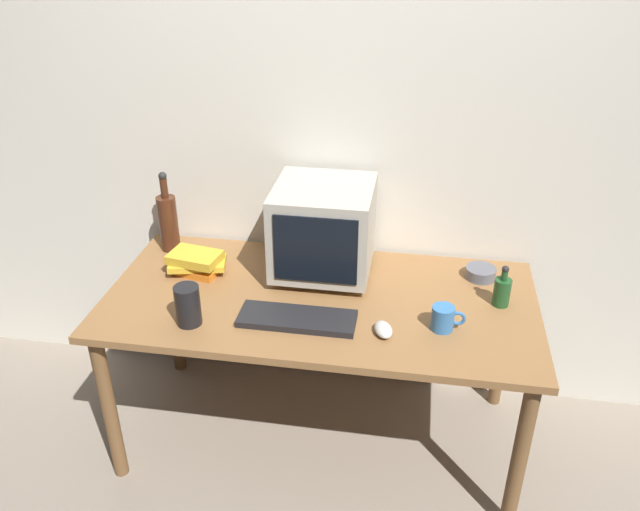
{
  "coord_description": "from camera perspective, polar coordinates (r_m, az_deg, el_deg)",
  "views": [
    {
      "loc": [
        0.34,
        -2.04,
        2.03
      ],
      "look_at": [
        0.0,
        0.0,
        0.88
      ],
      "focal_mm": 36.09,
      "sensor_mm": 36.0,
      "label": 1
    }
  ],
  "objects": [
    {
      "name": "ground_plane",
      "position": [
        2.89,
        0.0,
        -15.52
      ],
      "size": [
        6.0,
        6.0,
        0.0
      ],
      "primitive_type": "plane",
      "color": "gray"
    },
    {
      "name": "back_wall",
      "position": [
        2.64,
        1.67,
        11.81
      ],
      "size": [
        4.0,
        0.08,
        2.5
      ],
      "primitive_type": "cube",
      "color": "silver",
      "rests_on": "ground"
    },
    {
      "name": "desk",
      "position": [
        2.49,
        0.0,
        -5.19
      ],
      "size": [
        1.63,
        0.8,
        0.7
      ],
      "color": "olive",
      "rests_on": "ground"
    },
    {
      "name": "crt_monitor",
      "position": [
        2.52,
        0.31,
        2.36
      ],
      "size": [
        0.38,
        0.39,
        0.37
      ],
      "color": "#B2AD9E",
      "rests_on": "desk"
    },
    {
      "name": "keyboard",
      "position": [
        2.31,
        -2.03,
        -5.62
      ],
      "size": [
        0.42,
        0.15,
        0.02
      ],
      "primitive_type": "cube",
      "rotation": [
        0.0,
        0.0,
        -0.0
      ],
      "color": "black",
      "rests_on": "desk"
    },
    {
      "name": "computer_mouse",
      "position": [
        2.25,
        5.64,
        -6.55
      ],
      "size": [
        0.09,
        0.11,
        0.04
      ],
      "primitive_type": "ellipsoid",
      "rotation": [
        0.0,
        0.0,
        0.33
      ],
      "color": "beige",
      "rests_on": "desk"
    },
    {
      "name": "bottle_tall",
      "position": [
        2.8,
        -13.31,
        3.01
      ],
      "size": [
        0.08,
        0.08,
        0.35
      ],
      "color": "#472314",
      "rests_on": "desk"
    },
    {
      "name": "bottle_short",
      "position": [
        2.47,
        15.84,
        -3.01
      ],
      "size": [
        0.06,
        0.06,
        0.17
      ],
      "color": "#1E4C23",
      "rests_on": "desk"
    },
    {
      "name": "book_stack",
      "position": [
        2.63,
        -10.88,
        -0.61
      ],
      "size": [
        0.25,
        0.17,
        0.09
      ],
      "color": "orange",
      "rests_on": "desk"
    },
    {
      "name": "mug",
      "position": [
        2.29,
        10.89,
        -5.47
      ],
      "size": [
        0.12,
        0.08,
        0.09
      ],
      "color": "#3370B2",
      "rests_on": "desk"
    },
    {
      "name": "cd_spindle",
      "position": [
        2.64,
        14.05,
        -1.5
      ],
      "size": [
        0.12,
        0.12,
        0.04
      ],
      "primitive_type": "cylinder",
      "color": "#595B66",
      "rests_on": "desk"
    },
    {
      "name": "metal_canister",
      "position": [
        2.31,
        -11.64,
        -4.35
      ],
      "size": [
        0.09,
        0.09,
        0.15
      ],
      "primitive_type": "cylinder",
      "color": "black",
      "rests_on": "desk"
    }
  ]
}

